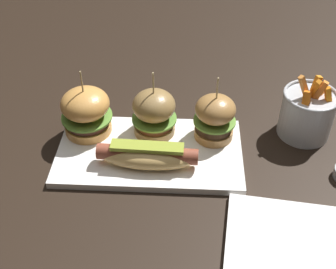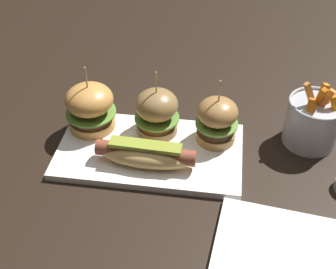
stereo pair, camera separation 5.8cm
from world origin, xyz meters
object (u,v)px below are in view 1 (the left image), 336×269
object	(u,v)px
hot_dog	(147,155)
slider_left	(86,111)
side_plate	(296,257)
slider_center	(154,112)
fries_bucket	(307,113)
platter_main	(150,152)
slider_right	(215,117)

from	to	relation	value
hot_dog	slider_left	distance (m)	0.16
hot_dog	side_plate	world-z (taller)	hot_dog
slider_center	fries_bucket	distance (m)	0.31
side_plate	hot_dog	bearing A→B (deg)	142.96
hot_dog	fries_bucket	bearing A→B (deg)	21.80
slider_center	side_plate	world-z (taller)	slider_center
platter_main	slider_center	bearing A→B (deg)	84.37
slider_left	fries_bucket	size ratio (longest dim) A/B	0.99
slider_center	slider_right	xyz separation A→B (m)	(0.12, -0.01, -0.00)
platter_main	hot_dog	bearing A→B (deg)	-90.05
slider_center	side_plate	distance (m)	0.38
side_plate	platter_main	bearing A→B (deg)	137.30
slider_left	slider_center	xyz separation A→B (m)	(0.13, 0.00, -0.00)
slider_right	side_plate	xyz separation A→B (m)	(0.12, -0.27, -0.06)
platter_main	side_plate	world-z (taller)	platter_main
hot_dog	side_plate	size ratio (longest dim) A/B	0.86
side_plate	fries_bucket	bearing A→B (deg)	77.88
slider_left	slider_right	xyz separation A→B (m)	(0.25, -0.01, -0.00)
fries_bucket	slider_center	bearing A→B (deg)	-174.85
slider_right	fries_bucket	bearing A→B (deg)	11.10
hot_dog	fries_bucket	distance (m)	0.34
fries_bucket	side_plate	bearing A→B (deg)	-102.12
hot_dog	fries_bucket	world-z (taller)	fries_bucket
slider_left	fries_bucket	distance (m)	0.44
hot_dog	fries_bucket	xyz separation A→B (m)	(0.31, 0.13, 0.01)
slider_center	slider_right	bearing A→B (deg)	-4.37
slider_right	side_plate	bearing A→B (deg)	-66.17
fries_bucket	platter_main	bearing A→B (deg)	-165.01
platter_main	fries_bucket	xyz separation A→B (m)	(0.31, 0.08, 0.04)
hot_dog	slider_right	world-z (taller)	slider_right
hot_dog	side_plate	xyz separation A→B (m)	(0.25, -0.19, -0.03)
slider_left	fries_bucket	world-z (taller)	slider_left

